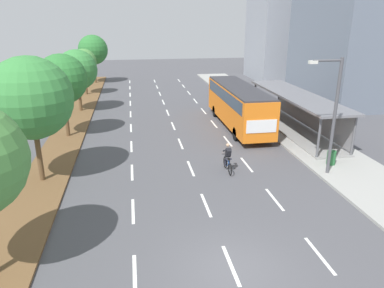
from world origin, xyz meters
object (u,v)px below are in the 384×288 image
Objects in this scene: median_tree_third at (62,79)px; median_tree_fifth at (84,62)px; bus at (238,102)px; streetlight at (332,109)px; median_tree_farthest at (93,50)px; cyclist at (228,159)px; median_tree_second at (31,98)px; bus_shelter at (299,109)px; median_tree_fourth at (77,70)px; trash_bin at (331,158)px.

median_tree_fifth is at bearing 91.08° from median_tree_third.
streetlight is (2.17, -10.36, 1.82)m from bus.
cyclist is at bearing -72.49° from median_tree_farthest.
median_tree_second is at bearing -91.40° from median_tree_third.
median_tree_farthest is (-13.36, 23.35, 2.42)m from bus.
median_tree_fourth is (-17.72, 9.46, 2.12)m from bus_shelter.
streetlight is (15.61, -9.75, -0.49)m from median_tree_third.
bus is 1.97× the size of median_tree_fourth.
median_tree_fifth is (-0.30, 7.99, -0.15)m from median_tree_fourth.
median_tree_fifth is (-0.30, 15.98, -0.56)m from median_tree_third.
median_tree_fifth reaches higher than cyclist.
median_tree_farthest is at bearing 124.74° from bus_shelter.
bus_shelter is at bearing 75.69° from streetlight.
median_tree_farthest is at bearing 89.51° from median_tree_second.
median_tree_fourth is (-13.44, 7.37, 1.91)m from bus.
bus_shelter is at bearing 81.39° from trash_bin.
median_tree_fifth is (-13.74, 15.36, 1.76)m from bus.
cyclist is 0.29× the size of median_tree_farthest.
median_tree_second is 1.06× the size of median_tree_farthest.
median_tree_fifth is (-10.56, 24.27, 3.04)m from cyclist.
median_tree_farthest reaches higher than median_tree_third.
bus is 2.18× the size of median_tree_fifth.
median_tree_farthest is at bearing 89.71° from median_tree_fourth.
streetlight is (15.61, -17.74, -0.09)m from median_tree_fourth.
streetlight reaches higher than median_tree_farthest.
median_tree_farthest reaches higher than median_tree_fifth.
streetlight reaches higher than trash_bin.
median_tree_second is 1.17× the size of median_tree_fourth.
cyclist is 34.03m from median_tree_farthest.
bus_shelter is at bearing 20.00° from median_tree_second.
median_tree_fourth is 0.91× the size of median_tree_farthest.
median_tree_second is (-17.91, -6.52, 2.82)m from bus_shelter.
median_tree_farthest is (0.27, 31.96, -0.20)m from median_tree_second.
median_tree_fifth reaches higher than bus_shelter.
median_tree_second is at bearing -89.75° from median_tree_fifth.
bus is at bearing 109.14° from trash_bin.
bus_shelter reaches higher than trash_bin.
trash_bin is (16.94, -24.58, -3.25)m from median_tree_fifth.
bus is 1.68× the size of median_tree_second.
trash_bin is (16.83, -0.61, -4.11)m from median_tree_second.
median_tree_third is at bearing -90.19° from median_tree_farthest.
median_tree_second is 1.30× the size of median_tree_fifth.
trash_bin is (-1.08, -7.13, -1.29)m from bus_shelter.
median_tree_third is 19.11m from trash_bin.
median_tree_third is (0.20, 7.99, -0.30)m from median_tree_second.
median_tree_fourth is at bearing 151.26° from bus.
bus reaches higher than trash_bin.
streetlight is at bearing -104.31° from bus_shelter.
bus_shelter is 7.20× the size of cyclist.
median_tree_fourth is at bearing 89.31° from median_tree_second.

